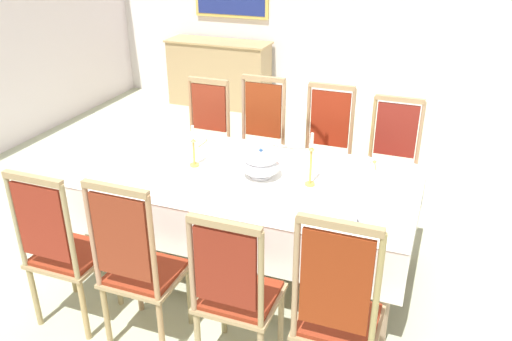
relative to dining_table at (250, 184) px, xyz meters
name	(u,v)px	position (x,y,z in m)	size (l,w,h in m)	color
ground	(259,251)	(0.00, 0.20, -0.70)	(6.83, 7.02, 0.04)	#B3B99B
dining_table	(250,184)	(0.00, 0.00, 0.00)	(2.34, 1.21, 0.75)	tan
tablecloth	(250,186)	(0.00, 0.00, -0.01)	(2.36, 1.23, 0.36)	white
chair_south_a	(62,248)	(-0.86, -1.01, -0.11)	(0.44, 0.42, 1.12)	tan
chair_north_a	(204,136)	(-0.86, 1.01, -0.13)	(0.44, 0.42, 1.08)	tan
chair_south_b	(138,265)	(-0.31, -1.01, -0.10)	(0.44, 0.42, 1.16)	#A6815B
chair_north_b	(259,141)	(-0.31, 1.01, -0.10)	(0.44, 0.42, 1.15)	#9D8D60
chair_south_c	(236,292)	(0.31, -1.01, -0.13)	(0.44, 0.42, 1.08)	#9B8F60
chair_north_c	(325,151)	(0.31, 1.01, -0.11)	(0.44, 0.42, 1.15)	tan
chair_south_d	(337,311)	(0.88, -1.02, -0.09)	(0.44, 0.42, 1.20)	tan
chair_north_d	(391,163)	(0.88, 1.01, -0.12)	(0.44, 0.42, 1.10)	tan
soup_tureen	(261,163)	(0.08, 0.00, 0.18)	(0.27, 0.27, 0.22)	white
candlestick_west	(194,151)	(-0.44, 0.00, 0.20)	(0.07, 0.07, 0.32)	gold
candlestick_east	(311,164)	(0.44, 0.00, 0.23)	(0.07, 0.07, 0.38)	gold
bowl_near_left	(218,142)	(-0.45, 0.44, 0.10)	(0.17, 0.17, 0.04)	white
bowl_near_right	(361,160)	(0.70, 0.49, 0.10)	(0.16, 0.16, 0.04)	white
bowl_far_left	(157,133)	(-1.01, 0.43, 0.09)	(0.17, 0.17, 0.04)	white
bowl_far_right	(350,224)	(0.81, -0.45, 0.09)	(0.16, 0.16, 0.04)	white
spoon_primary	(207,141)	(-0.56, 0.46, 0.08)	(0.03, 0.18, 0.01)	gold
spoon_secondary	(375,163)	(0.80, 0.51, 0.08)	(0.06, 0.17, 0.01)	gold
sideboard	(219,74)	(-1.80, 3.43, -0.23)	(1.44, 0.48, 0.90)	tan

